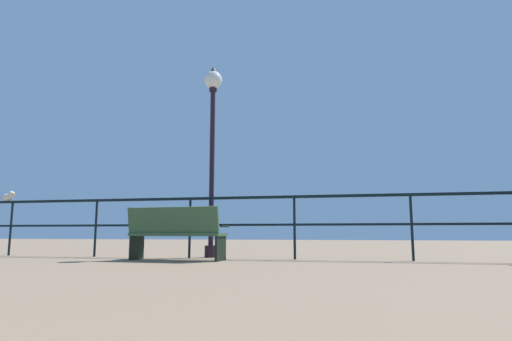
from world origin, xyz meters
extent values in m
cube|color=black|center=(0.00, 9.42, 1.09)|extent=(19.47, 0.05, 0.05)
cube|color=black|center=(0.00, 9.42, 0.60)|extent=(19.47, 0.04, 0.04)
cylinder|color=black|center=(-3.89, 9.42, 0.54)|extent=(0.04, 0.04, 1.09)
cylinder|color=black|center=(-1.95, 9.42, 0.54)|extent=(0.04, 0.04, 1.09)
cylinder|color=black|center=(0.00, 9.42, 0.54)|extent=(0.04, 0.04, 1.09)
cylinder|color=black|center=(1.95, 9.42, 0.54)|extent=(0.04, 0.04, 1.09)
cylinder|color=black|center=(3.89, 9.42, 0.54)|extent=(0.04, 0.04, 1.09)
cube|color=#345535|center=(0.04, 8.76, 0.43)|extent=(1.66, 0.56, 0.05)
cube|color=#345535|center=(0.03, 8.55, 0.65)|extent=(1.64, 0.23, 0.46)
cube|color=black|center=(0.82, 8.71, 0.21)|extent=(0.06, 0.42, 0.43)
cube|color=black|center=(0.83, 8.89, 0.57)|extent=(0.06, 0.33, 0.04)
cube|color=black|center=(-0.73, 8.81, 0.21)|extent=(0.06, 0.42, 0.43)
cube|color=black|center=(-0.72, 8.99, 0.57)|extent=(0.06, 0.33, 0.04)
cylinder|color=black|center=(0.33, 9.66, 0.11)|extent=(0.23, 0.23, 0.22)
cylinder|color=black|center=(0.33, 9.66, 1.72)|extent=(0.09, 0.09, 3.00)
cylinder|color=black|center=(0.33, 9.66, 3.25)|extent=(0.15, 0.15, 0.06)
sphere|color=silver|center=(0.33, 9.66, 3.46)|extent=(0.36, 0.36, 0.36)
cone|color=black|center=(0.33, 9.66, 3.69)|extent=(0.11, 0.11, 0.10)
ellipsoid|color=beige|center=(-4.04, 9.42, 1.19)|extent=(0.30, 0.22, 0.15)
ellipsoid|color=gray|center=(-4.04, 9.42, 1.21)|extent=(0.26, 0.17, 0.05)
sphere|color=beige|center=(-3.92, 9.39, 1.25)|extent=(0.12, 0.12, 0.12)
cone|color=gold|center=(-3.84, 9.37, 1.25)|extent=(0.06, 0.06, 0.05)
cube|color=gray|center=(-4.18, 9.45, 1.19)|extent=(0.11, 0.09, 0.02)
camera|label=1|loc=(2.94, 1.91, 0.46)|focal=30.01mm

